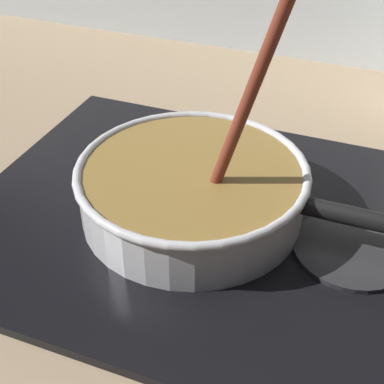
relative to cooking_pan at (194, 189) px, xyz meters
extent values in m
cube|color=#9E8466|center=(-0.01, -0.23, -0.07)|extent=(2.40, 1.60, 0.04)
cube|color=black|center=(0.00, 0.00, -0.04)|extent=(0.56, 0.48, 0.01)
torus|color=#592D0C|center=(0.00, 0.00, -0.03)|extent=(0.17, 0.17, 0.01)
cylinder|color=#262628|center=(0.20, 0.00, -0.04)|extent=(0.14, 0.14, 0.01)
cylinder|color=silver|center=(0.00, 0.00, -0.01)|extent=(0.27, 0.27, 0.06)
cylinder|color=olive|center=(0.00, 0.00, 0.00)|extent=(0.26, 0.26, 0.06)
torus|color=silver|center=(0.00, 0.00, 0.03)|extent=(0.28, 0.28, 0.01)
cylinder|color=black|center=(0.22, 0.00, 0.01)|extent=(0.18, 0.02, 0.02)
cylinder|color=#E5CC7A|center=(-0.07, 0.03, 0.02)|extent=(0.03, 0.03, 0.01)
cylinder|color=beige|center=(0.05, -0.03, 0.02)|extent=(0.03, 0.03, 0.01)
cylinder|color=#EDD88C|center=(0.02, 0.01, 0.02)|extent=(0.03, 0.03, 0.01)
cylinder|color=beige|center=(-0.07, 0.07, 0.02)|extent=(0.03, 0.03, 0.01)
cylinder|color=maroon|center=(0.07, -0.01, 0.15)|extent=(0.09, 0.02, 0.28)
cube|color=brown|center=(0.03, -0.01, 0.01)|extent=(0.05, 0.03, 0.01)
camera|label=1|loc=(0.20, -0.52, 0.40)|focal=52.49mm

